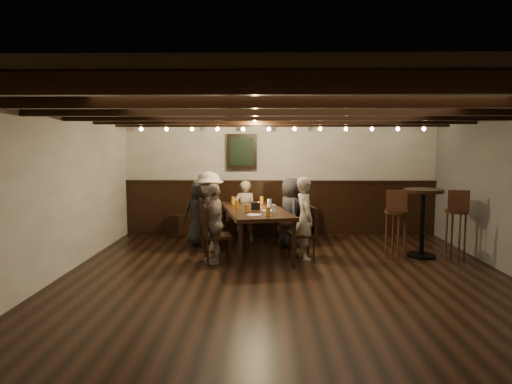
{
  "coord_description": "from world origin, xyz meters",
  "views": [
    {
      "loc": [
        -0.3,
        -6.07,
        1.9
      ],
      "look_at": [
        -0.46,
        1.3,
        1.12
      ],
      "focal_mm": 32.0,
      "sensor_mm": 36.0,
      "label": 1
    }
  ],
  "objects_px": {
    "person_bench_right": "(292,211)",
    "bar_stool_left": "(396,234)",
    "dining_table": "(255,213)",
    "person_right_far": "(305,218)",
    "chair_left_far": "(216,246)",
    "bar_stool_right": "(456,233)",
    "high_top_table": "(423,213)",
    "chair_left_near": "(211,234)",
    "person_left_far": "(214,224)",
    "person_bench_left": "(199,214)",
    "chair_right_near": "(289,231)",
    "person_right_near": "(290,213)",
    "chair_right_far": "(303,243)",
    "person_left_near": "(209,211)",
    "person_bench_centre": "(245,211)"
  },
  "relations": [
    {
      "from": "high_top_table",
      "to": "bar_stool_left",
      "type": "height_order",
      "value": "bar_stool_left"
    },
    {
      "from": "chair_left_far",
      "to": "person_right_near",
      "type": "xyz_separation_m",
      "value": [
        1.24,
        1.19,
        0.36
      ]
    },
    {
      "from": "person_bench_right",
      "to": "bar_stool_left",
      "type": "relative_size",
      "value": 1.02
    },
    {
      "from": "chair_right_far",
      "to": "person_left_near",
      "type": "height_order",
      "value": "person_left_near"
    },
    {
      "from": "bar_stool_left",
      "to": "person_bench_right",
      "type": "bearing_deg",
      "value": 155.84
    },
    {
      "from": "person_left_far",
      "to": "bar_stool_right",
      "type": "xyz_separation_m",
      "value": [
        3.95,
        0.33,
        -0.21
      ]
    },
    {
      "from": "person_left_far",
      "to": "person_bench_centre",
      "type": "bearing_deg",
      "value": 153.43
    },
    {
      "from": "chair_left_far",
      "to": "person_left_far",
      "type": "height_order",
      "value": "person_left_far"
    },
    {
      "from": "dining_table",
      "to": "bar_stool_right",
      "type": "distance_m",
      "value": 3.34
    },
    {
      "from": "person_bench_left",
      "to": "bar_stool_left",
      "type": "relative_size",
      "value": 1.03
    },
    {
      "from": "chair_right_far",
      "to": "bar_stool_left",
      "type": "distance_m",
      "value": 1.53
    },
    {
      "from": "person_bench_right",
      "to": "person_left_far",
      "type": "bearing_deg",
      "value": 39.29
    },
    {
      "from": "person_bench_left",
      "to": "person_bench_right",
      "type": "relative_size",
      "value": 1.01
    },
    {
      "from": "person_bench_right",
      "to": "high_top_table",
      "type": "distance_m",
      "value": 2.44
    },
    {
      "from": "chair_right_near",
      "to": "bar_stool_left",
      "type": "bearing_deg",
      "value": -130.28
    },
    {
      "from": "chair_left_far",
      "to": "dining_table",
      "type": "bearing_deg",
      "value": 122.03
    },
    {
      "from": "chair_right_far",
      "to": "person_left_far",
      "type": "relative_size",
      "value": 0.68
    },
    {
      "from": "high_top_table",
      "to": "bar_stool_left",
      "type": "xyz_separation_m",
      "value": [
        -0.5,
        -0.21,
        -0.32
      ]
    },
    {
      "from": "person_left_near",
      "to": "bar_stool_right",
      "type": "xyz_separation_m",
      "value": [
        4.14,
        -0.55,
        -0.28
      ]
    },
    {
      "from": "person_right_far",
      "to": "person_left_far",
      "type": "bearing_deg",
      "value": 90.0
    },
    {
      "from": "chair_right_near",
      "to": "person_right_near",
      "type": "relative_size",
      "value": 0.77
    },
    {
      "from": "dining_table",
      "to": "person_left_near",
      "type": "bearing_deg",
      "value": 149.04
    },
    {
      "from": "chair_left_near",
      "to": "person_right_near",
      "type": "height_order",
      "value": "person_right_near"
    },
    {
      "from": "person_bench_left",
      "to": "person_right_near",
      "type": "relative_size",
      "value": 0.94
    },
    {
      "from": "chair_left_far",
      "to": "high_top_table",
      "type": "xyz_separation_m",
      "value": [
        3.43,
        0.48,
        0.47
      ]
    },
    {
      "from": "person_bench_centre",
      "to": "person_right_far",
      "type": "relative_size",
      "value": 0.88
    },
    {
      "from": "person_bench_centre",
      "to": "person_left_near",
      "type": "distance_m",
      "value": 0.97
    },
    {
      "from": "chair_right_far",
      "to": "person_left_near",
      "type": "xyz_separation_m",
      "value": [
        -1.63,
        0.57,
        0.44
      ]
    },
    {
      "from": "chair_left_far",
      "to": "person_right_far",
      "type": "height_order",
      "value": "person_right_far"
    },
    {
      "from": "bar_stool_left",
      "to": "person_bench_left",
      "type": "bearing_deg",
      "value": 179.74
    },
    {
      "from": "chair_left_near",
      "to": "person_left_far",
      "type": "xyz_separation_m",
      "value": [
        0.16,
        -0.89,
        0.35
      ]
    },
    {
      "from": "dining_table",
      "to": "person_right_far",
      "type": "xyz_separation_m",
      "value": [
        0.83,
        -0.28,
        -0.05
      ]
    },
    {
      "from": "chair_left_far",
      "to": "bar_stool_right",
      "type": "distance_m",
      "value": 3.94
    },
    {
      "from": "chair_right_far",
      "to": "chair_left_near",
      "type": "bearing_deg",
      "value": 57.97
    },
    {
      "from": "person_bench_left",
      "to": "chair_right_near",
      "type": "bearing_deg",
      "value": 164.48
    },
    {
      "from": "person_left_far",
      "to": "person_right_far",
      "type": "relative_size",
      "value": 0.94
    },
    {
      "from": "person_left_near",
      "to": "person_right_far",
      "type": "bearing_deg",
      "value": 59.04
    },
    {
      "from": "person_left_near",
      "to": "chair_left_far",
      "type": "bearing_deg",
      "value": 1.94
    },
    {
      "from": "chair_right_near",
      "to": "bar_stool_left",
      "type": "xyz_separation_m",
      "value": [
        1.71,
        -0.91,
        0.13
      ]
    },
    {
      "from": "person_left_near",
      "to": "person_bench_centre",
      "type": "bearing_deg",
      "value": 128.66
    },
    {
      "from": "person_right_far",
      "to": "bar_stool_right",
      "type": "relative_size",
      "value": 1.17
    },
    {
      "from": "chair_right_near",
      "to": "person_right_far",
      "type": "distance_m",
      "value": 0.98
    },
    {
      "from": "chair_left_near",
      "to": "bar_stool_right",
      "type": "bearing_deg",
      "value": 70.09
    },
    {
      "from": "chair_right_near",
      "to": "bar_stool_right",
      "type": "distance_m",
      "value": 2.84
    },
    {
      "from": "bar_stool_right",
      "to": "person_right_far",
      "type": "bearing_deg",
      "value": -163.78
    },
    {
      "from": "dining_table",
      "to": "chair_left_near",
      "type": "height_order",
      "value": "chair_left_near"
    },
    {
      "from": "chair_right_near",
      "to": "person_bench_right",
      "type": "distance_m",
      "value": 0.57
    },
    {
      "from": "chair_left_far",
      "to": "person_left_near",
      "type": "bearing_deg",
      "value": -178.06
    },
    {
      "from": "bar_stool_left",
      "to": "person_left_far",
      "type": "bearing_deg",
      "value": -158.26
    },
    {
      "from": "chair_left_far",
      "to": "bar_stool_left",
      "type": "relative_size",
      "value": 0.79
    }
  ]
}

